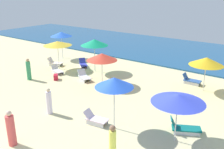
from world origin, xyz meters
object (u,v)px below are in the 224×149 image
at_px(lounge_chair_3_0, 95,119).
at_px(lounge_chair_7_0, 191,80).
at_px(umbrella_0, 102,57).
at_px(umbrella_7, 206,61).
at_px(lounge_chair_0_0, 84,77).
at_px(umbrella_4, 58,43).
at_px(umbrella_3, 114,82).
at_px(lounge_chair_4_0, 55,63).
at_px(lounge_chair_8_0, 83,64).
at_px(lounge_chair_6_0, 184,128).
at_px(umbrella_8, 94,42).
at_px(beachgoer_0, 29,70).
at_px(lounge_chair_4_1, 57,70).
at_px(cooler_box_1, 56,77).
at_px(umbrella_6, 178,98).
at_px(beachgoer_5, 49,102).
at_px(umbrella_5, 61,34).
at_px(beachgoer_1, 11,129).
at_px(beachgoer_3, 113,144).

bearing_deg(lounge_chair_3_0, lounge_chair_7_0, -20.99).
bearing_deg(umbrella_0, umbrella_7, 26.84).
distance_m(lounge_chair_0_0, umbrella_4, 4.30).
height_order(umbrella_0, umbrella_3, umbrella_3).
height_order(lounge_chair_3_0, lounge_chair_4_0, lounge_chair_4_0).
xyz_separation_m(umbrella_4, lounge_chair_8_0, (1.31, 1.68, -2.01)).
bearing_deg(lounge_chair_6_0, umbrella_3, 91.08).
xyz_separation_m(umbrella_7, umbrella_8, (-8.81, -1.18, 0.38)).
relative_size(umbrella_0, beachgoer_0, 1.39).
bearing_deg(umbrella_8, lounge_chair_4_1, -134.03).
relative_size(umbrella_4, umbrella_8, 0.89).
bearing_deg(lounge_chair_7_0, cooler_box_1, 119.82).
bearing_deg(lounge_chair_0_0, umbrella_6, -87.99).
relative_size(umbrella_3, beachgoer_0, 1.62).
relative_size(lounge_chair_6_0, beachgoer_0, 0.94).
xyz_separation_m(lounge_chair_3_0, beachgoer_0, (-8.48, 2.08, 0.53)).
distance_m(umbrella_3, lounge_chair_3_0, 2.47).
height_order(lounge_chair_4_0, lounge_chair_6_0, lounge_chair_6_0).
distance_m(umbrella_0, umbrella_7, 7.14).
bearing_deg(beachgoer_5, cooler_box_1, 2.71).
height_order(lounge_chair_7_0, cooler_box_1, lounge_chair_7_0).
distance_m(lounge_chair_0_0, beachgoer_0, 4.30).
xyz_separation_m(umbrella_5, cooler_box_1, (4.33, -4.72, -2.23)).
bearing_deg(umbrella_4, umbrella_6, -18.99).
bearing_deg(beachgoer_5, lounge_chair_4_1, 2.60).
distance_m(lounge_chair_3_0, lounge_chair_7_0, 8.87).
relative_size(lounge_chair_3_0, cooler_box_1, 2.54).
height_order(lounge_chair_0_0, lounge_chair_4_0, lounge_chair_4_0).
bearing_deg(umbrella_4, lounge_chair_6_0, -15.08).
xyz_separation_m(umbrella_7, beachgoer_1, (-4.82, -11.60, -1.31)).
relative_size(umbrella_7, beachgoer_1, 1.39).
relative_size(umbrella_3, umbrella_7, 1.15).
distance_m(lounge_chair_7_0, beachgoer_0, 12.31).
relative_size(umbrella_3, umbrella_5, 1.03).
bearing_deg(umbrella_4, umbrella_3, -27.77).
distance_m(lounge_chair_4_0, cooler_box_1, 3.84).
distance_m(umbrella_3, cooler_box_1, 8.78).
height_order(lounge_chair_4_1, lounge_chair_7_0, lounge_chair_7_0).
bearing_deg(lounge_chair_4_0, lounge_chair_4_1, -146.01).
relative_size(umbrella_4, lounge_chair_6_0, 1.55).
xyz_separation_m(lounge_chair_0_0, beachgoer_5, (2.19, -5.22, 0.44)).
xyz_separation_m(umbrella_0, lounge_chair_8_0, (-4.09, 2.35, -1.83)).
xyz_separation_m(umbrella_8, lounge_chair_8_0, (-1.65, 0.30, -2.23)).
height_order(umbrella_3, umbrella_4, umbrella_3).
distance_m(umbrella_5, beachgoer_5, 12.19).
height_order(umbrella_4, beachgoer_3, umbrella_4).
height_order(lounge_chair_3_0, umbrella_7, umbrella_7).
relative_size(lounge_chair_4_0, lounge_chair_7_0, 1.08).
bearing_deg(umbrella_6, umbrella_8, 149.46).
distance_m(umbrella_4, lounge_chair_4_1, 2.36).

